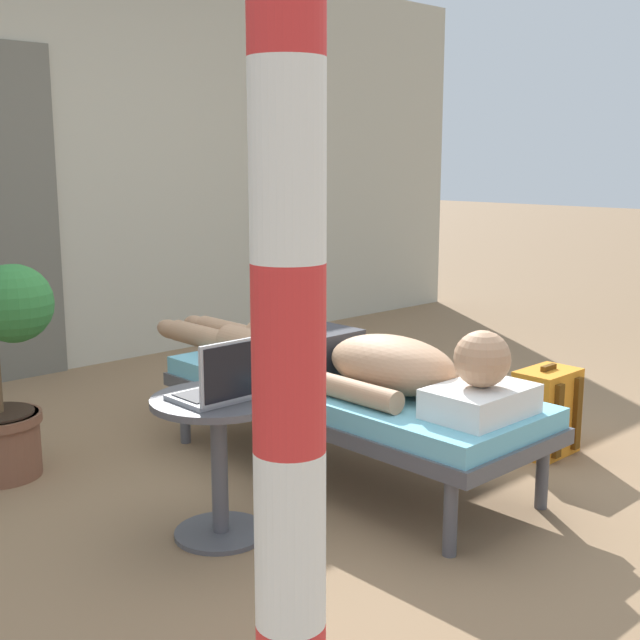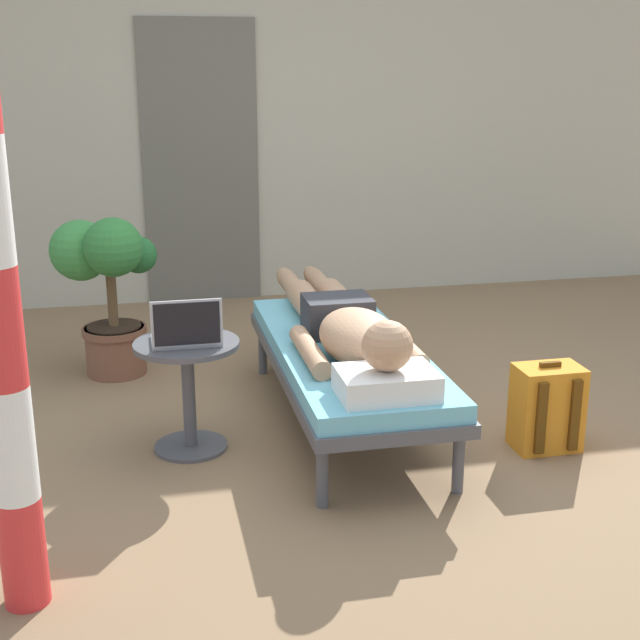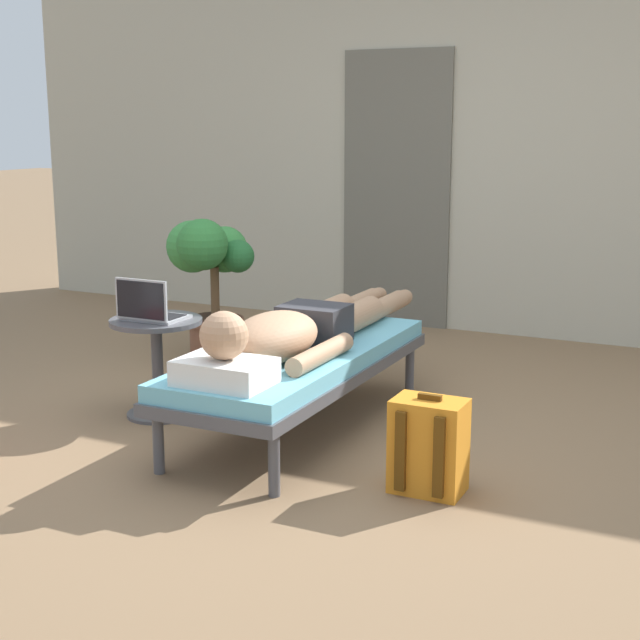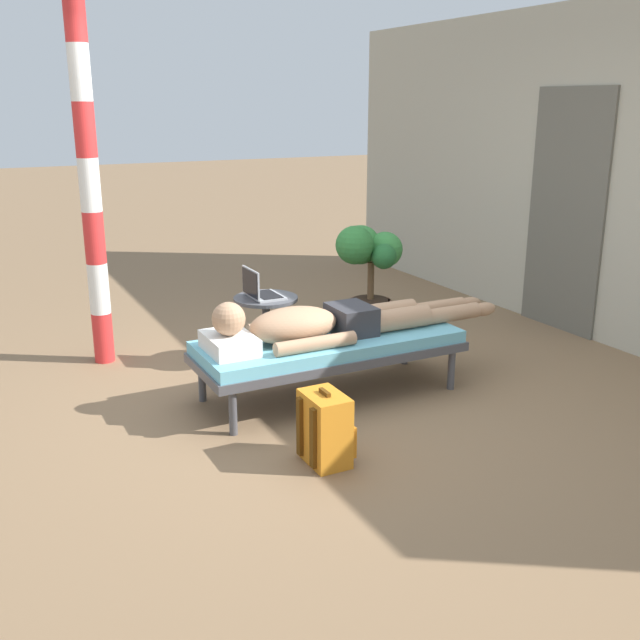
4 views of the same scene
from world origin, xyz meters
name	(u,v)px [view 2 (image 2 of 4)]	position (x,y,z in m)	size (l,w,h in m)	color
ground_plane	(368,436)	(0.00, 0.00, 0.00)	(40.00, 40.00, 0.00)	#846647
house_wall_back	(262,116)	(-0.07, 2.80, 1.35)	(7.60, 0.20, 2.70)	#B2AD99
house_door_panel	(201,164)	(-0.54, 2.69, 1.02)	(0.84, 0.03, 2.04)	#625F54
lounge_chair	(345,358)	(-0.07, 0.18, 0.35)	(0.68, 1.80, 0.42)	#4C4C51
person_reclining	(347,326)	(-0.07, 0.16, 0.52)	(0.53, 2.17, 0.32)	white
side_table	(188,377)	(-0.84, 0.05, 0.36)	(0.48, 0.48, 0.52)	#4C4C51
laptop	(187,333)	(-0.84, 0.00, 0.58)	(0.31, 0.24, 0.23)	#A5A8AD
backpack	(546,408)	(0.78, -0.29, 0.20)	(0.30, 0.26, 0.42)	orange
potted_plant	(106,276)	(-1.21, 1.15, 0.59)	(0.59, 0.63, 0.94)	brown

